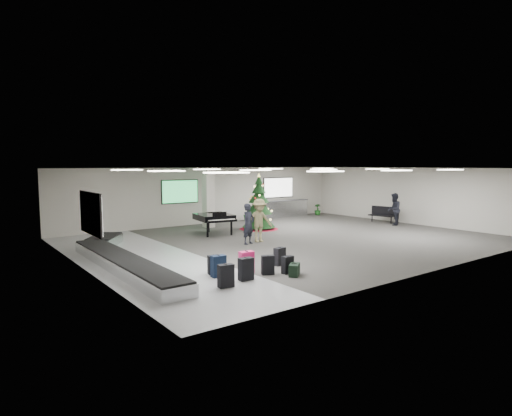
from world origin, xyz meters
TOP-DOWN VIEW (x-y plane):
  - ground at (0.00, 0.00)m, footprint 18.00×18.00m
  - room_envelope at (-0.38, 0.67)m, footprint 18.02×14.02m
  - baggage_carousel at (-7.84, -0.08)m, footprint 2.28×9.71m
  - service_counter at (5.00, 6.65)m, footprint 4.05×0.65m
  - suitcase_0 at (-5.56, -4.32)m, footprint 0.44×0.26m
  - suitcase_1 at (-4.64, -4.18)m, footprint 0.43×0.35m
  - pink_suitcase at (-5.09, -3.68)m, footprint 0.46×0.29m
  - suitcase_3 at (-3.57, -3.47)m, footprint 0.43×0.28m
  - navy_suitcase at (-6.01, -3.53)m, footprint 0.45×0.28m
  - suitcase_5 at (-6.42, -4.58)m, footprint 0.46×0.29m
  - green_duffel at (-4.08, -4.78)m, footprint 0.60×0.56m
  - suitcase_7 at (-4.05, -4.43)m, footprint 0.38×0.22m
  - suitcase_8 at (-5.93, -3.16)m, footprint 0.44×0.32m
  - christmas_tree at (0.78, 3.46)m, footprint 2.05×2.05m
  - grand_piano at (-1.97, 3.40)m, footprint 1.83×2.22m
  - bench at (8.09, 1.15)m, footprint 0.77×1.56m
  - traveler_a at (-2.16, 0.30)m, footprint 0.72×0.58m
  - traveler_b at (-1.48, 0.44)m, footprint 1.33×0.92m
  - traveler_bench at (7.64, 0.06)m, footprint 1.10×1.03m
  - potted_plant_left at (2.11, 6.39)m, footprint 0.59×0.54m
  - potted_plant_right at (7.72, 6.10)m, footprint 0.59×0.59m

SIDE VIEW (x-z plane):
  - ground at x=0.00m, z-range 0.00..0.00m
  - green_duffel at x=-4.08m, z-range -0.01..0.37m
  - baggage_carousel at x=-7.84m, z-range 0.00..0.43m
  - suitcase_7 at x=-4.05m, z-range -0.01..0.55m
  - suitcase_8 at x=-5.93m, z-range -0.01..0.60m
  - suitcase_1 at x=-4.64m, z-range -0.01..0.61m
  - suitcase_3 at x=-3.57m, z-range -0.01..0.61m
  - suitcase_5 at x=-6.42m, z-range -0.01..0.65m
  - navy_suitcase at x=-6.01m, z-range -0.01..0.67m
  - suitcase_0 at x=-5.56m, z-range -0.01..0.67m
  - pink_suitcase at x=-5.09m, z-range -0.01..0.70m
  - potted_plant_right at x=7.72m, z-range 0.00..0.75m
  - potted_plant_left at x=2.11m, z-range 0.00..0.87m
  - bench at x=8.09m, z-range 0.06..1.00m
  - service_counter at x=5.00m, z-range 0.01..1.09m
  - grand_piano at x=-1.97m, z-range 0.24..1.39m
  - traveler_a at x=-2.16m, z-range 0.00..1.73m
  - traveler_bench at x=7.64m, z-range 0.00..1.79m
  - traveler_b at x=-1.48m, z-range 0.00..1.89m
  - christmas_tree at x=0.78m, z-range -0.46..2.47m
  - room_envelope at x=-0.38m, z-range 0.73..3.94m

